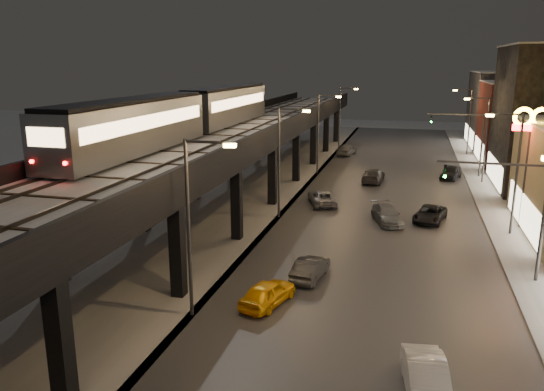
# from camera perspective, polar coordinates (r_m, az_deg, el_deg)

# --- Properties ---
(road_surface) EXTENTS (17.00, 120.00, 0.06)m
(road_surface) POSITION_cam_1_polar(r_m,az_deg,el_deg) (46.41, 11.82, -1.70)
(road_surface) COLOR #46474D
(road_surface) RESTS_ON ground
(sidewalk_right) EXTENTS (4.00, 120.00, 0.14)m
(sidewalk_right) POSITION_cam_1_polar(r_m,az_deg,el_deg) (47.05, 24.07, -2.39)
(sidewalk_right) COLOR #9FA1A8
(sidewalk_right) RESTS_ON ground
(under_viaduct_pavement) EXTENTS (11.00, 120.00, 0.06)m
(under_viaduct_pavement) POSITION_cam_1_polar(r_m,az_deg,el_deg) (48.89, -4.16, -0.62)
(under_viaduct_pavement) COLOR #9FA1A8
(under_viaduct_pavement) RESTS_ON ground
(elevated_viaduct) EXTENTS (9.00, 100.00, 6.30)m
(elevated_viaduct) POSITION_cam_1_polar(r_m,az_deg,el_deg) (44.84, -5.60, 5.30)
(elevated_viaduct) COLOR black
(elevated_viaduct) RESTS_ON ground
(viaduct_trackbed) EXTENTS (8.40, 100.00, 0.32)m
(viaduct_trackbed) POSITION_cam_1_polar(r_m,az_deg,el_deg) (44.85, -5.57, 6.29)
(viaduct_trackbed) COLOR #B2B7C1
(viaduct_trackbed) RESTS_ON elevated_viaduct
(viaduct_parapet_streetside) EXTENTS (0.30, 100.00, 1.10)m
(viaduct_parapet_streetside) POSITION_cam_1_polar(r_m,az_deg,el_deg) (43.50, -0.14, 6.73)
(viaduct_parapet_streetside) COLOR black
(viaduct_parapet_streetside) RESTS_ON elevated_viaduct
(viaduct_parapet_far) EXTENTS (0.30, 100.00, 1.10)m
(viaduct_parapet_far) POSITION_cam_1_polar(r_m,az_deg,el_deg) (46.50, -10.64, 6.97)
(viaduct_parapet_far) COLOR black
(viaduct_parapet_far) RESTS_ON elevated_viaduct
(building_e) EXTENTS (12.20, 12.20, 10.16)m
(building_e) POSITION_cam_1_polar(r_m,az_deg,el_deg) (73.50, 26.32, 6.93)
(building_e) COLOR maroon
(building_e) RESTS_ON ground
(building_f) EXTENTS (12.20, 16.20, 11.16)m
(building_f) POSITION_cam_1_polar(r_m,az_deg,el_deg) (87.16, 24.63, 8.35)
(building_f) COLOR #333438
(building_f) RESTS_ON ground
(streetlight_left_1) EXTENTS (2.57, 0.28, 9.00)m
(streetlight_left_1) POSITION_cam_1_polar(r_m,az_deg,el_deg) (25.78, -8.45, -2.30)
(streetlight_left_1) COLOR #38383A
(streetlight_left_1) RESTS_ON ground
(streetlight_left_2) EXTENTS (2.57, 0.28, 9.00)m
(streetlight_left_2) POSITION_cam_1_polar(r_m,az_deg,el_deg) (42.48, 1.11, 4.35)
(streetlight_left_2) COLOR #38383A
(streetlight_left_2) RESTS_ON ground
(streetlight_right_2) EXTENTS (2.56, 0.28, 9.00)m
(streetlight_right_2) POSITION_cam_1_polar(r_m,az_deg,el_deg) (41.94, 24.55, 2.94)
(streetlight_right_2) COLOR #38383A
(streetlight_right_2) RESTS_ON ground
(streetlight_left_3) EXTENTS (2.57, 0.28, 9.00)m
(streetlight_left_3) POSITION_cam_1_polar(r_m,az_deg,el_deg) (59.94, 5.23, 7.16)
(streetlight_left_3) COLOR #38383A
(streetlight_left_3) RESTS_ON ground
(streetlight_right_3) EXTENTS (2.56, 0.28, 9.00)m
(streetlight_right_3) POSITION_cam_1_polar(r_m,az_deg,el_deg) (59.56, 21.82, 6.17)
(streetlight_right_3) COLOR #38383A
(streetlight_right_3) RESTS_ON ground
(streetlight_left_4) EXTENTS (2.57, 0.28, 9.00)m
(streetlight_left_4) POSITION_cam_1_polar(r_m,az_deg,el_deg) (77.65, 7.51, 8.69)
(streetlight_left_4) COLOR #38383A
(streetlight_left_4) RESTS_ON ground
(streetlight_right_4) EXTENTS (2.56, 0.28, 9.00)m
(streetlight_right_4) POSITION_cam_1_polar(r_m,az_deg,el_deg) (77.35, 20.32, 7.92)
(streetlight_right_4) COLOR #38383A
(streetlight_right_4) RESTS_ON ground
(traffic_light_rig_a) EXTENTS (6.10, 0.34, 7.00)m
(traffic_light_rig_a) POSITION_cam_1_polar(r_m,az_deg,el_deg) (33.27, 25.34, -1.10)
(traffic_light_rig_a) COLOR #38383A
(traffic_light_rig_a) RESTS_ON ground
(traffic_light_rig_b) EXTENTS (6.10, 0.34, 7.00)m
(traffic_light_rig_b) POSITION_cam_1_polar(r_m,az_deg,el_deg) (62.51, 20.63, 5.92)
(traffic_light_rig_b) COLOR #38383A
(traffic_light_rig_b) RESTS_ON ground
(subway_train) EXTENTS (2.96, 36.37, 3.54)m
(subway_train) POSITION_cam_1_polar(r_m,az_deg,el_deg) (45.04, -8.89, 8.77)
(subway_train) COLOR gray
(subway_train) RESTS_ON viaduct_trackbed
(car_taxi) EXTENTS (2.57, 4.19, 1.33)m
(car_taxi) POSITION_cam_1_polar(r_m,az_deg,el_deg) (28.27, -0.46, -10.53)
(car_taxi) COLOR #FFB40A
(car_taxi) RESTS_ON ground
(car_near_white) EXTENTS (1.84, 4.03, 1.28)m
(car_near_white) POSITION_cam_1_polar(r_m,az_deg,el_deg) (31.58, 4.14, -7.88)
(car_near_white) COLOR #36373C
(car_near_white) RESTS_ON ground
(car_mid_silver) EXTENTS (3.50, 5.08, 1.29)m
(car_mid_silver) POSITION_cam_1_polar(r_m,az_deg,el_deg) (47.67, 5.43, -0.27)
(car_mid_silver) COLOR #9699A2
(car_mid_silver) RESTS_ON ground
(car_mid_dark) EXTENTS (2.32, 5.06, 1.43)m
(car_mid_dark) POSITION_cam_1_polar(r_m,az_deg,el_deg) (57.39, 10.84, 2.08)
(car_mid_dark) COLOR #3F4043
(car_mid_dark) RESTS_ON ground
(car_far_white) EXTENTS (2.51, 4.74, 1.54)m
(car_far_white) POSITION_cam_1_polar(r_m,az_deg,el_deg) (73.91, 8.03, 4.91)
(car_far_white) COLOR gray
(car_far_white) RESTS_ON ground
(car_onc_silver) EXTENTS (2.07, 4.49, 1.42)m
(car_onc_silver) POSITION_cam_1_polar(r_m,az_deg,el_deg) (22.10, 16.27, -18.61)
(car_onc_silver) COLOR white
(car_onc_silver) RESTS_ON ground
(car_onc_dark) EXTENTS (3.04, 4.80, 1.23)m
(car_onc_dark) POSITION_cam_1_polar(r_m,az_deg,el_deg) (44.23, 16.63, -2.00)
(car_onc_dark) COLOR black
(car_onc_dark) RESTS_ON ground
(car_onc_white) EXTENTS (3.12, 4.84, 1.31)m
(car_onc_white) POSITION_cam_1_polar(r_m,az_deg,el_deg) (43.09, 12.27, -2.10)
(car_onc_white) COLOR slate
(car_onc_white) RESTS_ON ground
(car_onc_red) EXTENTS (2.83, 4.47, 1.42)m
(car_onc_red) POSITION_cam_1_polar(r_m,az_deg,el_deg) (61.18, 18.68, 2.32)
(car_onc_red) COLOR black
(car_onc_red) RESTS_ON ground
(sign_mcdonalds) EXTENTS (2.76, 0.46, 9.28)m
(sign_mcdonalds) POSITION_cam_1_polar(r_m,az_deg,el_deg) (43.81, 26.07, 6.13)
(sign_mcdonalds) COLOR #38383A
(sign_mcdonalds) RESTS_ON ground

